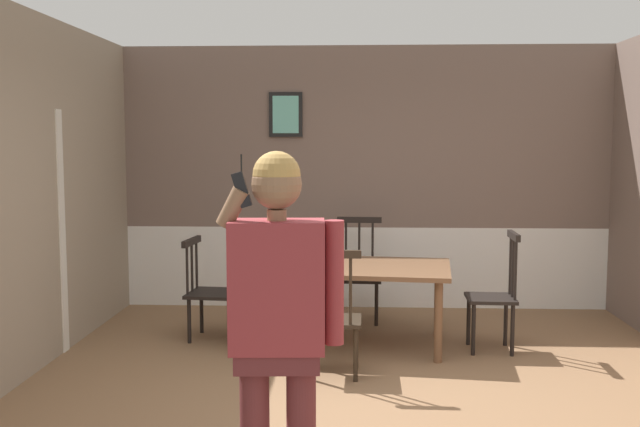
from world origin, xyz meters
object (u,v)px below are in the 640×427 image
Objects in this scene: dining_table at (349,273)px; chair_opposite_corner at (335,317)px; chair_near_window at (210,290)px; chair_by_doorway at (359,273)px; chair_at_table_head at (495,295)px; person_figure at (279,310)px.

dining_table is 1.87× the size of chair_opposite_corner.
chair_near_window is 0.92× the size of chair_opposite_corner.
chair_opposite_corner is (-0.10, -0.91, -0.18)m from dining_table.
chair_at_table_head is (1.18, -1.05, 0.01)m from chair_by_doorway.
chair_at_table_head is at bearing -120.88° from person_figure.
person_figure is at bearing 154.05° from chair_at_table_head.
chair_opposite_corner is 2.33m from person_figure.
dining_table is at bearing 89.21° from chair_near_window.
chair_opposite_corner is 0.57× the size of person_figure.
dining_table is at bearing 85.52° from chair_at_table_head.
person_figure is at bearing 21.98° from chair_near_window.
chair_by_doorway is at bearing 84.94° from chair_opposite_corner.
chair_near_window is 1.58m from chair_opposite_corner.
chair_near_window reaches higher than dining_table.
chair_near_window is at bearing 139.43° from chair_opposite_corner.
chair_opposite_corner is at bearing 53.89° from chair_near_window.
chair_by_doorway reaches higher than dining_table.
chair_near_window is 0.89× the size of chair_by_doorway.
chair_near_window is 1.58m from chair_by_doorway.
chair_by_doorway reaches higher than chair_near_window.
chair_by_doorway is (0.10, 0.91, -0.17)m from dining_table.
person_figure is (-0.40, -4.07, 0.56)m from chair_by_doorway.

